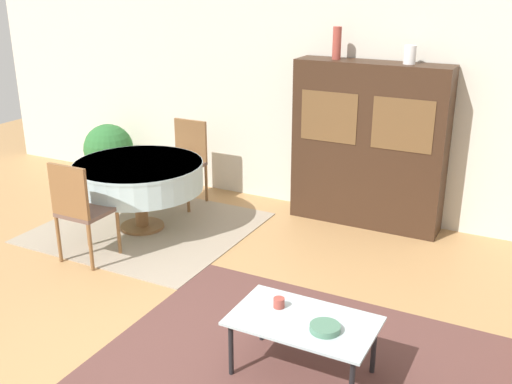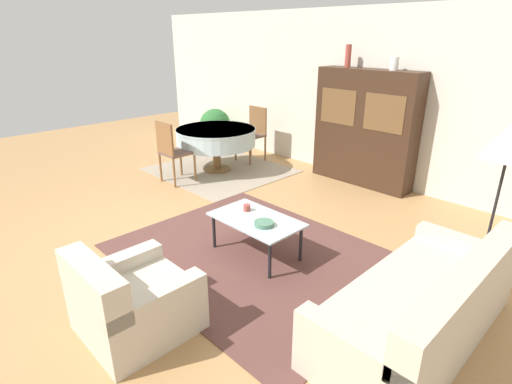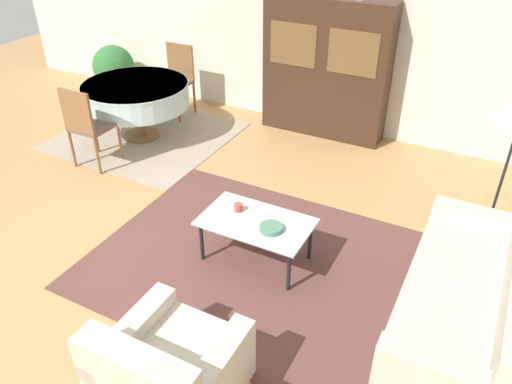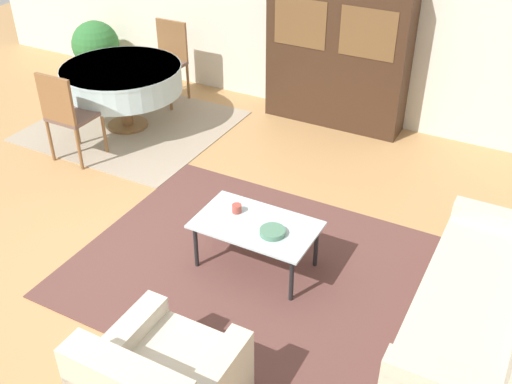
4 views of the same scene
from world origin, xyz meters
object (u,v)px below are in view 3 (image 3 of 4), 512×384
object	(u,v)px
armchair	(168,372)
couch	(470,301)
potted_plant	(114,68)
bowl	(271,228)
dining_chair_far	(177,76)
display_cabinet	(326,69)
cup	(238,207)
coffee_table	(256,225)
dining_chair_near	(86,123)
dining_table	(136,95)

from	to	relation	value
armchair	couch	bearing A→B (deg)	44.00
potted_plant	bowl	bearing A→B (deg)	-33.00
dining_chair_far	potted_plant	distance (m)	1.32
potted_plant	display_cabinet	bearing A→B (deg)	4.45
armchair	potted_plant	xyz separation A→B (m)	(-4.08, 4.18, 0.17)
potted_plant	dining_chair_far	bearing A→B (deg)	-5.09
armchair	cup	xyz separation A→B (m)	(-0.39, 1.65, 0.19)
cup	coffee_table	bearing A→B (deg)	-18.06
coffee_table	dining_chair_near	bearing A→B (deg)	166.02
armchair	coffee_table	world-z (taller)	armchair
display_cabinet	potted_plant	world-z (taller)	display_cabinet
couch	display_cabinet	bearing A→B (deg)	39.36
bowl	coffee_table	bearing A→B (deg)	161.63
coffee_table	display_cabinet	distance (m)	2.95
armchair	dining_table	size ratio (longest dim) A/B	0.60
coffee_table	bowl	distance (m)	0.20
display_cabinet	bowl	xyz separation A→B (m)	(0.65, -2.92, -0.44)
coffee_table	bowl	xyz separation A→B (m)	(0.18, -0.06, 0.07)
cup	potted_plant	world-z (taller)	potted_plant
cup	potted_plant	bearing A→B (deg)	145.62
display_cabinet	cup	size ratio (longest dim) A/B	22.42
bowl	dining_table	bearing A→B (deg)	149.71
dining_chair_near	dining_table	bearing A→B (deg)	90.00
display_cabinet	dining_chair_far	bearing A→B (deg)	-169.76
armchair	bowl	size ratio (longest dim) A/B	4.07
dining_table	dining_chair_far	xyz separation A→B (m)	(-0.00, 0.92, -0.03)
dining_chair_far	bowl	size ratio (longest dim) A/B	4.90
couch	dining_chair_near	distance (m)	4.50
display_cabinet	cup	xyz separation A→B (m)	(0.25, -2.79, -0.43)
bowl	cup	bearing A→B (deg)	161.80
couch	display_cabinet	xyz separation A→B (m)	(-2.32, 2.83, 0.63)
coffee_table	display_cabinet	world-z (taller)	display_cabinet
dining_chair_near	cup	distance (m)	2.45
display_cabinet	armchair	bearing A→B (deg)	-81.80
dining_chair_near	dining_chair_far	distance (m)	1.83
armchair	cup	bearing A→B (deg)	103.39
couch	dining_chair_far	distance (m)	5.08
dining_chair_near	potted_plant	distance (m)	2.35
display_cabinet	bowl	size ratio (longest dim) A/B	8.79
bowl	potted_plant	bearing A→B (deg)	147.00
display_cabinet	dining_chair_near	bearing A→B (deg)	-133.87
dining_table	dining_chair_near	size ratio (longest dim) A/B	1.38
bowl	display_cabinet	bearing A→B (deg)	102.46
coffee_table	potted_plant	bearing A→B (deg)	146.41
display_cabinet	dining_chair_near	distance (m)	3.09
armchair	coffee_table	bearing A→B (deg)	96.29
bowl	potted_plant	distance (m)	4.88
coffee_table	display_cabinet	size ratio (longest dim) A/B	0.55
dining_chair_far	cup	size ratio (longest dim) A/B	12.51
couch	dining_table	world-z (taller)	couch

